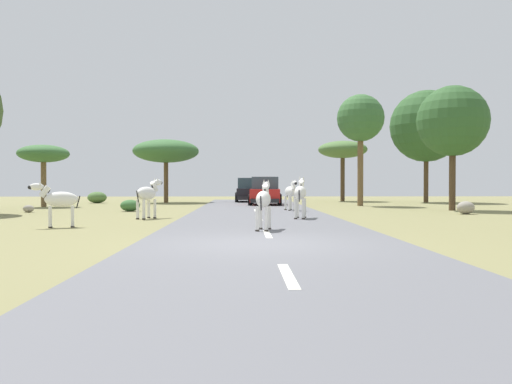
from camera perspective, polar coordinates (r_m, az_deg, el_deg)
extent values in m
plane|color=olive|center=(11.33, 0.19, -5.90)|extent=(90.00, 90.00, 0.00)
cube|color=slate|center=(11.34, 1.76, -5.77)|extent=(6.00, 64.00, 0.05)
cube|color=silver|center=(7.39, 3.52, -9.13)|extent=(0.16, 2.00, 0.01)
cube|color=silver|center=(13.32, 1.28, -4.66)|extent=(0.16, 2.00, 0.01)
cube|color=silver|center=(19.30, 0.44, -2.94)|extent=(0.16, 2.00, 0.01)
cube|color=silver|center=(25.29, -0.01, -2.04)|extent=(0.16, 2.00, 0.01)
cube|color=silver|center=(31.28, -0.28, -1.48)|extent=(0.16, 2.00, 0.01)
cube|color=silver|center=(37.27, -0.47, -1.10)|extent=(0.16, 2.00, 0.01)
ellipsoid|color=silver|center=(25.48, 3.76, 0.06)|extent=(0.62, 1.11, 0.50)
cylinder|color=silver|center=(25.13, 3.69, -1.25)|extent=(0.12, 0.12, 0.71)
cylinder|color=#28231E|center=(25.14, 3.69, -2.01)|extent=(0.14, 0.14, 0.05)
cylinder|color=silver|center=(25.21, 4.28, -1.24)|extent=(0.12, 0.12, 0.71)
cylinder|color=#28231E|center=(25.22, 4.27, -2.00)|extent=(0.14, 0.14, 0.05)
cylinder|color=silver|center=(25.79, 3.26, -1.20)|extent=(0.12, 0.12, 0.71)
cylinder|color=#28231E|center=(25.80, 3.26, -1.94)|extent=(0.14, 0.14, 0.05)
cylinder|color=silver|center=(25.86, 3.83, -1.19)|extent=(0.12, 0.12, 0.71)
cylinder|color=#28231E|center=(25.88, 3.83, -1.93)|extent=(0.14, 0.14, 0.05)
cylinder|color=silver|center=(25.00, 4.09, 0.63)|extent=(0.26, 0.41, 0.42)
cube|color=black|center=(25.00, 4.09, 0.82)|extent=(0.11, 0.35, 0.29)
ellipsoid|color=silver|center=(24.76, 4.26, 0.99)|extent=(0.28, 0.49, 0.23)
ellipsoid|color=black|center=(24.59, 4.39, 0.95)|extent=(0.16, 0.18, 0.14)
cone|color=silver|center=(24.85, 4.04, 1.25)|extent=(0.10, 0.10, 0.13)
cone|color=silver|center=(24.89, 4.33, 1.25)|extent=(0.10, 0.10, 0.13)
cylinder|color=black|center=(25.99, 3.43, -0.14)|extent=(0.07, 0.15, 0.42)
ellipsoid|color=silver|center=(19.39, 4.89, -0.07)|extent=(0.63, 1.16, 0.52)
cylinder|color=silver|center=(19.75, 5.37, -1.78)|extent=(0.13, 0.13, 0.75)
cylinder|color=#28231E|center=(19.77, 5.37, -2.79)|extent=(0.15, 0.15, 0.05)
cylinder|color=silver|center=(19.77, 4.56, -1.78)|extent=(0.13, 0.13, 0.75)
cylinder|color=#28231E|center=(19.79, 4.56, -2.79)|extent=(0.15, 0.15, 0.05)
cylinder|color=silver|center=(19.04, 5.23, -1.88)|extent=(0.13, 0.13, 0.75)
cylinder|color=#28231E|center=(19.06, 5.23, -2.93)|extent=(0.15, 0.15, 0.05)
cylinder|color=silver|center=(19.06, 4.39, -1.88)|extent=(0.13, 0.13, 0.75)
cylinder|color=#28231E|center=(19.08, 4.39, -2.92)|extent=(0.15, 0.15, 0.05)
cylinder|color=silver|center=(19.91, 5.00, 0.72)|extent=(0.27, 0.42, 0.44)
cube|color=black|center=(19.91, 5.00, 0.98)|extent=(0.11, 0.36, 0.30)
ellipsoid|color=silver|center=(20.17, 5.06, 1.18)|extent=(0.28, 0.51, 0.24)
ellipsoid|color=black|center=(20.36, 5.09, 1.13)|extent=(0.17, 0.19, 0.14)
cone|color=silver|center=(20.04, 5.23, 1.53)|extent=(0.10, 0.10, 0.14)
cone|color=silver|center=(20.05, 4.83, 1.53)|extent=(0.10, 0.10, 0.14)
cylinder|color=black|center=(18.84, 4.77, -0.40)|extent=(0.07, 0.16, 0.44)
ellipsoid|color=silver|center=(14.39, 0.82, -0.80)|extent=(0.56, 1.04, 0.46)
cylinder|color=silver|center=(14.72, 1.47, -2.84)|extent=(0.11, 0.11, 0.67)
cylinder|color=#28231E|center=(14.74, 1.47, -4.05)|extent=(0.13, 0.13, 0.04)
cylinder|color=silver|center=(14.75, 0.51, -2.83)|extent=(0.11, 0.11, 0.67)
cylinder|color=#28231E|center=(14.78, 0.51, -4.04)|extent=(0.13, 0.13, 0.04)
cylinder|color=silver|center=(14.08, 1.15, -3.00)|extent=(0.11, 0.11, 0.67)
cylinder|color=#28231E|center=(14.11, 1.15, -4.27)|extent=(0.13, 0.13, 0.04)
cylinder|color=silver|center=(14.12, 0.14, -2.99)|extent=(0.11, 0.11, 0.67)
cylinder|color=#28231E|center=(14.14, 0.14, -4.26)|extent=(0.13, 0.13, 0.04)
cylinder|color=silver|center=(14.85, 1.06, 0.17)|extent=(0.24, 0.38, 0.39)
cube|color=black|center=(14.85, 1.06, 0.48)|extent=(0.09, 0.33, 0.27)
ellipsoid|color=silver|center=(15.08, 1.18, 0.74)|extent=(0.25, 0.45, 0.21)
ellipsoid|color=black|center=(15.25, 1.26, 0.68)|extent=(0.15, 0.17, 0.13)
cone|color=silver|center=(14.97, 1.36, 1.15)|extent=(0.09, 0.09, 0.12)
cone|color=silver|center=(14.98, 0.89, 1.15)|extent=(0.09, 0.09, 0.12)
cylinder|color=black|center=(13.91, 0.55, -1.23)|extent=(0.06, 0.14, 0.40)
ellipsoid|color=silver|center=(17.04, -20.62, -0.75)|extent=(1.06, 0.69, 0.47)
cylinder|color=silver|center=(17.20, -21.68, -2.53)|extent=(0.12, 0.12, 0.67)
cylinder|color=#28231E|center=(17.22, -21.67, -3.57)|extent=(0.14, 0.14, 0.04)
cylinder|color=silver|center=(16.95, -21.70, -2.58)|extent=(0.12, 0.12, 0.67)
cylinder|color=#28231E|center=(16.97, -21.70, -3.63)|extent=(0.14, 0.14, 0.04)
cylinder|color=silver|center=(17.19, -19.53, -2.52)|extent=(0.12, 0.12, 0.67)
cylinder|color=#28231E|center=(17.21, -19.52, -3.56)|extent=(0.14, 0.14, 0.04)
cylinder|color=silver|center=(16.94, -19.52, -2.57)|extent=(0.12, 0.12, 0.67)
cylinder|color=#28231E|center=(16.96, -19.52, -3.62)|extent=(0.14, 0.14, 0.04)
cylinder|color=silver|center=(17.05, -22.21, 0.04)|extent=(0.39, 0.28, 0.40)
cube|color=black|center=(17.05, -22.21, 0.31)|extent=(0.32, 0.14, 0.27)
ellipsoid|color=silver|center=(17.06, -22.99, 0.53)|extent=(0.46, 0.31, 0.21)
ellipsoid|color=black|center=(17.07, -23.57, 0.48)|extent=(0.18, 0.17, 0.13)
cone|color=silver|center=(17.12, -22.62, 0.90)|extent=(0.10, 0.10, 0.13)
cone|color=silver|center=(16.99, -22.64, 0.90)|extent=(0.10, 0.10, 0.13)
cylinder|color=black|center=(17.05, -18.96, -1.05)|extent=(0.14, 0.08, 0.40)
ellipsoid|color=silver|center=(20.35, -11.97, -0.17)|extent=(0.86, 1.19, 0.52)
cylinder|color=silver|center=(20.58, -11.07, -1.82)|extent=(0.15, 0.15, 0.75)
cylinder|color=#28231E|center=(20.60, -11.06, -2.79)|extent=(0.17, 0.17, 0.05)
cylinder|color=silver|center=(20.74, -11.71, -1.80)|extent=(0.15, 0.15, 0.75)
cylinder|color=#28231E|center=(20.76, -11.71, -2.77)|extent=(0.17, 0.17, 0.05)
cylinder|color=silver|center=(19.99, -12.24, -1.90)|extent=(0.15, 0.15, 0.75)
cylinder|color=#28231E|center=(20.01, -12.23, -2.91)|extent=(0.17, 0.17, 0.05)
cylinder|color=silver|center=(20.16, -12.89, -1.88)|extent=(0.15, 0.15, 0.75)
cylinder|color=#28231E|center=(20.18, -12.88, -2.88)|extent=(0.17, 0.17, 0.05)
cylinder|color=silver|center=(20.78, -11.13, 0.60)|extent=(0.35, 0.44, 0.44)
cube|color=black|center=(20.78, -11.13, 0.85)|extent=(0.19, 0.35, 0.31)
ellipsoid|color=silver|center=(20.99, -10.73, 1.05)|extent=(0.38, 0.52, 0.24)
ellipsoid|color=black|center=(21.15, -10.44, 1.00)|extent=(0.20, 0.21, 0.14)
cone|color=silver|center=(20.86, -10.76, 1.38)|extent=(0.12, 0.12, 0.14)
cone|color=silver|center=(20.93, -11.08, 1.38)|extent=(0.12, 0.12, 0.14)
cylinder|color=black|center=(19.90, -12.89, -0.48)|extent=(0.10, 0.16, 0.45)
cube|color=black|center=(38.18, -0.78, -0.19)|extent=(1.82, 4.21, 0.80)
cube|color=#334751|center=(38.37, -0.78, 0.98)|extent=(1.65, 2.21, 0.76)
cube|color=black|center=(36.02, -0.72, -0.69)|extent=(1.71, 0.17, 0.24)
cylinder|color=black|center=(36.83, -2.14, -0.60)|extent=(0.22, 0.68, 0.68)
cylinder|color=black|center=(36.86, 0.65, -0.60)|extent=(0.22, 0.68, 0.68)
cylinder|color=black|center=(39.53, -2.11, -0.50)|extent=(0.22, 0.68, 0.68)
cylinder|color=black|center=(39.56, 0.49, -0.50)|extent=(0.22, 0.68, 0.68)
cube|color=red|center=(32.62, 1.02, -0.37)|extent=(2.02, 4.29, 0.80)
cube|color=#334751|center=(32.81, 1.02, 1.00)|extent=(1.76, 2.28, 0.76)
cube|color=black|center=(30.47, 0.97, -0.97)|extent=(1.72, 0.25, 0.24)
cylinder|color=black|center=(31.30, -0.66, -0.86)|extent=(0.26, 0.69, 0.68)
cylinder|color=black|center=(31.28, 2.64, -0.86)|extent=(0.26, 0.69, 0.68)
cylinder|color=black|center=(33.99, -0.48, -0.73)|extent=(0.26, 0.69, 0.68)
cylinder|color=black|center=(33.98, 2.56, -0.73)|extent=(0.26, 0.69, 0.68)
cylinder|color=#4C3823|center=(39.78, 18.19, 1.41)|extent=(0.33, 0.33, 3.48)
sphere|color=#2D5628|center=(40.00, 18.22, 6.89)|extent=(5.21, 5.21, 5.21)
cylinder|color=#4C3823|center=(28.09, 20.77, 1.26)|extent=(0.32, 0.32, 3.11)
sphere|color=#2D5628|center=(28.28, 20.80, 7.31)|extent=(3.57, 3.57, 3.57)
cylinder|color=brown|center=(32.47, 11.40, 2.24)|extent=(0.35, 0.35, 4.24)
sphere|color=#386633|center=(32.72, 11.42, 7.98)|extent=(2.88, 2.88, 2.88)
cylinder|color=brown|center=(37.88, -9.86, 1.02)|extent=(0.32, 0.32, 2.89)
ellipsoid|color=#386633|center=(37.95, -9.87, 4.45)|extent=(4.72, 4.72, 1.65)
cylinder|color=#4C3823|center=(41.05, 9.50, 1.35)|extent=(0.33, 0.33, 3.38)
ellipsoid|color=#4C7038|center=(41.14, 9.51, 4.63)|extent=(3.82, 3.82, 1.34)
cylinder|color=brown|center=(32.81, -22.31, 0.75)|extent=(0.31, 0.31, 2.61)
ellipsoid|color=#386633|center=(32.86, -22.33, 3.93)|extent=(2.93, 2.93, 1.02)
ellipsoid|color=#386633|center=(26.21, -13.67, -1.45)|extent=(0.95, 0.85, 0.57)
ellipsoid|color=#4C7038|center=(38.17, -17.07, -0.58)|extent=(1.33, 1.20, 0.80)
ellipsoid|color=gray|center=(24.84, 22.06, -1.61)|extent=(0.78, 0.63, 0.58)
ellipsoid|color=gray|center=(30.67, -13.01, -1.34)|extent=(0.45, 0.34, 0.34)
ellipsoid|color=gray|center=(26.74, -23.73, -1.69)|extent=(0.51, 0.42, 0.35)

